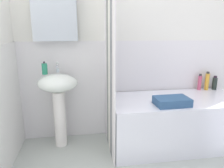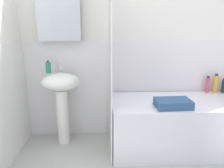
{
  "view_description": "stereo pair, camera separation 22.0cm",
  "coord_description": "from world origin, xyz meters",
  "views": [
    {
      "loc": [
        -0.82,
        -1.32,
        1.34
      ],
      "look_at": [
        -0.5,
        0.8,
        0.78
      ],
      "focal_mm": 34.23,
      "sensor_mm": 36.0,
      "label": 1
    },
    {
      "loc": [
        -0.6,
        -1.35,
        1.34
      ],
      "look_at": [
        -0.5,
        0.8,
        0.78
      ],
      "focal_mm": 34.23,
      "sensor_mm": 36.0,
      "label": 2
    }
  ],
  "objects": [
    {
      "name": "soap_dispenser",
      "position": [
        -1.2,
        1.05,
        0.92
      ],
      "size": [
        0.06,
        0.06,
        0.14
      ],
      "color": "#25815F",
      "rests_on": "sink"
    },
    {
      "name": "wall_back_tiled",
      "position": [
        -0.06,
        1.26,
        1.14
      ],
      "size": [
        3.6,
        0.18,
        2.4
      ],
      "color": "silver",
      "rests_on": "ground_plane"
    },
    {
      "name": "shower_curtain",
      "position": [
        -0.51,
        0.87,
        1.0
      ],
      "size": [
        0.01,
        0.71,
        2.0
      ],
      "color": "white",
      "rests_on": "ground_plane"
    },
    {
      "name": "bathtub",
      "position": [
        0.26,
        0.87,
        0.28
      ],
      "size": [
        1.51,
        0.71,
        0.57
      ],
      "primitive_type": "cube",
      "color": "white",
      "rests_on": "ground_plane"
    },
    {
      "name": "sink",
      "position": [
        -1.07,
        1.03,
        0.63
      ],
      "size": [
        0.44,
        0.34,
        0.86
      ],
      "color": "white",
      "rests_on": "ground_plane"
    },
    {
      "name": "towel_folded",
      "position": [
        0.12,
        0.67,
        0.61
      ],
      "size": [
        0.36,
        0.24,
        0.08
      ],
      "primitive_type": "cube",
      "rotation": [
        0.0,
        0.0,
        0.03
      ],
      "color": "#31557E",
      "rests_on": "bathtub"
    },
    {
      "name": "body_wash_bottle",
      "position": [
        0.81,
        1.16,
        0.68
      ],
      "size": [
        0.05,
        0.05,
        0.24
      ],
      "color": "gold",
      "rests_on": "bathtub"
    },
    {
      "name": "faucet",
      "position": [
        -1.07,
        1.11,
        0.92
      ],
      "size": [
        0.03,
        0.12,
        0.12
      ],
      "color": "silver",
      "rests_on": "sink"
    },
    {
      "name": "conditioner_bottle",
      "position": [
        0.92,
        1.15,
        0.65
      ],
      "size": [
        0.06,
        0.06,
        0.18
      ],
      "color": "#222D28",
      "rests_on": "bathtub"
    },
    {
      "name": "shampoo_bottle",
      "position": [
        0.71,
        1.17,
        0.67
      ],
      "size": [
        0.05,
        0.05,
        0.21
      ],
      "color": "#C74D6D",
      "rests_on": "bathtub"
    }
  ]
}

